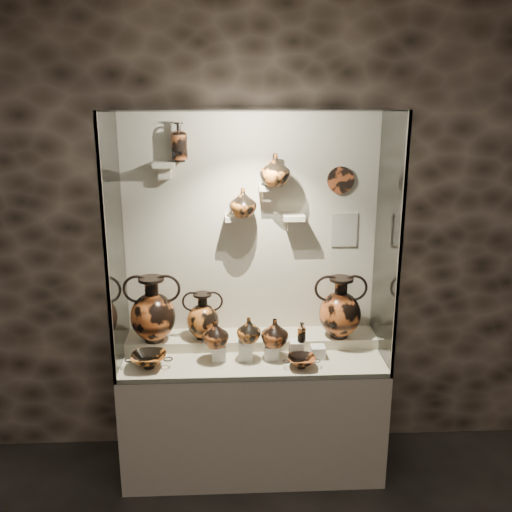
% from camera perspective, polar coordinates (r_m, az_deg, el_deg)
% --- Properties ---
extents(wall_back, '(5.00, 0.02, 3.20)m').
position_cam_1_polar(wall_back, '(3.83, -0.54, 2.63)').
color(wall_back, black).
rests_on(wall_back, ground).
extents(plinth, '(1.70, 0.60, 0.80)m').
position_cam_1_polar(plinth, '(4.00, -0.31, -15.45)').
color(plinth, beige).
rests_on(plinth, floor).
extents(front_tier, '(1.68, 0.58, 0.03)m').
position_cam_1_polar(front_tier, '(3.80, -0.32, -10.10)').
color(front_tier, beige).
rests_on(front_tier, plinth).
extents(rear_tier, '(1.70, 0.25, 0.10)m').
position_cam_1_polar(rear_tier, '(3.94, -0.43, -8.53)').
color(rear_tier, beige).
rests_on(rear_tier, plinth).
extents(back_panel, '(1.70, 0.03, 1.60)m').
position_cam_1_polar(back_panel, '(3.83, -0.54, 2.62)').
color(back_panel, beige).
rests_on(back_panel, plinth).
extents(glass_front, '(1.70, 0.01, 1.60)m').
position_cam_1_polar(glass_front, '(3.24, -0.12, 0.10)').
color(glass_front, white).
rests_on(glass_front, plinth).
extents(glass_left, '(0.01, 0.60, 1.60)m').
position_cam_1_polar(glass_left, '(3.59, -13.96, 1.22)').
color(glass_left, white).
rests_on(glass_left, plinth).
extents(glass_right, '(0.01, 0.60, 1.60)m').
position_cam_1_polar(glass_right, '(3.66, 13.03, 1.55)').
color(glass_right, white).
rests_on(glass_right, plinth).
extents(glass_top, '(1.70, 0.60, 0.01)m').
position_cam_1_polar(glass_top, '(3.41, -0.36, 14.47)').
color(glass_top, white).
rests_on(glass_top, back_panel).
extents(frame_post_left, '(0.02, 0.02, 1.60)m').
position_cam_1_polar(frame_post_left, '(3.32, -14.78, -0.07)').
color(frame_post_left, gray).
rests_on(frame_post_left, plinth).
extents(frame_post_right, '(0.02, 0.02, 1.60)m').
position_cam_1_polar(frame_post_right, '(3.39, 14.22, 0.31)').
color(frame_post_right, gray).
rests_on(frame_post_right, plinth).
extents(pedestal_a, '(0.09, 0.09, 0.10)m').
position_cam_1_polar(pedestal_a, '(3.72, -3.72, -9.60)').
color(pedestal_a, silver).
rests_on(pedestal_a, front_tier).
extents(pedestal_b, '(0.09, 0.09, 0.13)m').
position_cam_1_polar(pedestal_b, '(3.72, -1.07, -9.35)').
color(pedestal_b, silver).
rests_on(pedestal_b, front_tier).
extents(pedestal_c, '(0.09, 0.09, 0.09)m').
position_cam_1_polar(pedestal_c, '(3.74, 1.58, -9.57)').
color(pedestal_c, silver).
rests_on(pedestal_c, front_tier).
extents(pedestal_d, '(0.09, 0.09, 0.12)m').
position_cam_1_polar(pedestal_d, '(3.74, 4.05, -9.30)').
color(pedestal_d, silver).
rests_on(pedestal_d, front_tier).
extents(pedestal_e, '(0.09, 0.09, 0.08)m').
position_cam_1_polar(pedestal_e, '(3.77, 6.19, -9.50)').
color(pedestal_e, silver).
rests_on(pedestal_e, front_tier).
extents(bracket_ul, '(0.14, 0.12, 0.04)m').
position_cam_1_polar(bracket_ul, '(3.70, -9.17, 9.02)').
color(bracket_ul, beige).
rests_on(bracket_ul, back_panel).
extents(bracket_ca, '(0.14, 0.12, 0.04)m').
position_cam_1_polar(bracket_ca, '(3.73, -2.04, 3.82)').
color(bracket_ca, beige).
rests_on(bracket_ca, back_panel).
extents(bracket_cb, '(0.10, 0.12, 0.04)m').
position_cam_1_polar(bracket_cb, '(3.70, 1.05, 6.88)').
color(bracket_cb, beige).
rests_on(bracket_cb, back_panel).
extents(bracket_cc, '(0.14, 0.12, 0.04)m').
position_cam_1_polar(bracket_cc, '(3.76, 3.78, 3.88)').
color(bracket_cc, beige).
rests_on(bracket_cc, back_panel).
extents(amphora_left, '(0.46, 0.46, 0.45)m').
position_cam_1_polar(amphora_left, '(3.81, -10.29, -5.25)').
color(amphora_left, '#A24B1F').
rests_on(amphora_left, rear_tier).
extents(amphora_mid, '(0.31, 0.31, 0.32)m').
position_cam_1_polar(amphora_mid, '(3.82, -5.33, -5.97)').
color(amphora_mid, '#C46422').
rests_on(amphora_mid, rear_tier).
extents(amphora_right, '(0.36, 0.36, 0.42)m').
position_cam_1_polar(amphora_right, '(3.86, 8.42, -5.07)').
color(amphora_right, '#A24B1F').
rests_on(amphora_right, rear_tier).
extents(jug_a, '(0.20, 0.20, 0.18)m').
position_cam_1_polar(jug_a, '(3.65, -4.07, -7.74)').
color(jug_a, '#A24B1F').
rests_on(jug_a, pedestal_a).
extents(jug_b, '(0.18, 0.18, 0.16)m').
position_cam_1_polar(jug_b, '(3.65, -0.73, -7.39)').
color(jug_b, '#C46422').
rests_on(jug_b, pedestal_b).
extents(jug_c, '(0.22, 0.22, 0.18)m').
position_cam_1_polar(jug_c, '(3.68, 1.88, -7.65)').
color(jug_c, '#A24B1F').
rests_on(jug_c, pedestal_c).
extents(lekythos_small, '(0.07, 0.07, 0.15)m').
position_cam_1_polar(lekythos_small, '(3.68, 4.59, -7.49)').
color(lekythos_small, '#C46422').
rests_on(lekythos_small, pedestal_d).
extents(kylix_left, '(0.33, 0.30, 0.11)m').
position_cam_1_polar(kylix_left, '(3.68, -10.67, -10.11)').
color(kylix_left, '#C46422').
rests_on(kylix_left, front_tier).
extents(kylix_right, '(0.27, 0.25, 0.09)m').
position_cam_1_polar(kylix_right, '(3.63, 4.58, -10.41)').
color(kylix_right, '#A24B1F').
rests_on(kylix_right, front_tier).
extents(lekythos_tall, '(0.11, 0.11, 0.28)m').
position_cam_1_polar(lekythos_tall, '(3.67, -7.69, 11.47)').
color(lekythos_tall, '#A24B1F').
rests_on(lekythos_tall, bracket_ul).
extents(ovoid_vase_a, '(0.19, 0.19, 0.18)m').
position_cam_1_polar(ovoid_vase_a, '(3.67, -1.32, 5.38)').
color(ovoid_vase_a, '#C46422').
rests_on(ovoid_vase_a, bracket_ca).
extents(ovoid_vase_b, '(0.24, 0.24, 0.20)m').
position_cam_1_polar(ovoid_vase_b, '(3.64, 1.91, 8.62)').
color(ovoid_vase_b, '#C46422').
rests_on(ovoid_vase_b, bracket_cb).
extents(wall_plate, '(0.18, 0.02, 0.18)m').
position_cam_1_polar(wall_plate, '(3.81, 8.46, 7.53)').
color(wall_plate, '#9A421E').
rests_on(wall_plate, back_panel).
extents(info_placard, '(0.17, 0.01, 0.23)m').
position_cam_1_polar(info_placard, '(3.88, 8.83, 2.60)').
color(info_placard, beige).
rests_on(info_placard, back_panel).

